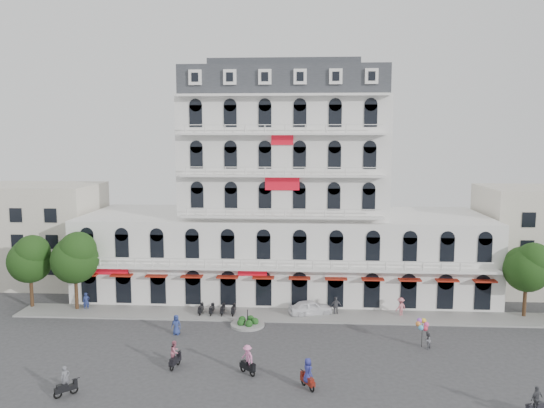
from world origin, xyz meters
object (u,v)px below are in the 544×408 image
Objects in this scene: rider_southwest at (175,354)px; balloon_vendor at (425,333)px; rider_west at (65,383)px; rider_center at (247,359)px; rider_east at (308,373)px; rider_northeast at (536,402)px; parked_car at (310,308)px.

balloon_vendor is (20.12, 5.11, 0.21)m from rider_southwest.
rider_west is 0.95× the size of rider_center.
rider_east is at bearing -141.46° from balloon_vendor.
rider_west is 12.80m from rider_center.
rider_east is (16.61, 2.09, 0.17)m from rider_west.
rider_northeast is (31.05, -0.96, 0.06)m from rider_west.
rider_east reaches higher than rider_northeast.
rider_west is 8.07m from rider_southwest.
balloon_vendor is at bearing -21.90° from rider_west.
rider_east is 0.92× the size of balloon_vendor.
parked_car is at bearing -33.04° from rider_east.
rider_center reaches higher than rider_southwest.
rider_center is (-4.50, 2.04, 0.08)m from rider_east.
rider_east reaches higher than rider_west.
rider_east is at bearing -39.35° from rider_northeast.
rider_center is at bearing 143.40° from parked_car.
balloon_vendor reaches higher than rider_west.
balloon_vendor reaches higher than rider_northeast.
rider_southwest is 5.74m from rider_center.
balloon_vendor reaches higher than rider_east.
rider_west is 31.06m from rider_northeast.
parked_car is 2.07× the size of rider_northeast.
rider_center is at bearing 34.01° from rider_east.
rider_west is at bearing 65.56° from rider_east.
rider_northeast is at bearing -90.11° from rider_southwest.
rider_southwest is at bearing -165.74° from balloon_vendor.
balloon_vendor reaches higher than rider_southwest.
rider_southwest is 1.03× the size of rider_northeast.
balloon_vendor is (9.54, -7.81, 0.58)m from parked_car.
rider_east reaches higher than rider_southwest.
rider_east is 14.76m from rider_northeast.
parked_car is 1.91× the size of rider_center.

